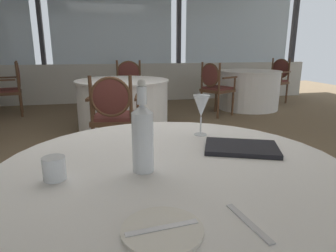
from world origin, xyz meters
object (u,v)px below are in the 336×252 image
dining_chair_1_0 (12,85)px  dining_chair_3_0 (215,85)px  water_bottle (143,136)px  wine_glass (201,107)px  menu_book (241,148)px  dining_chair_0_1 (113,111)px  side_plate (162,230)px  water_tumbler (54,168)px  dining_chair_0_0 (129,84)px  dining_chair_3_1 (277,77)px

dining_chair_1_0 → dining_chair_3_0: bearing=154.4°
water_bottle → wine_glass: water_bottle is taller
wine_glass → dining_chair_3_0: wine_glass is taller
wine_glass → menu_book: 0.31m
menu_book → dining_chair_3_0: (1.36, 3.82, -0.21)m
wine_glass → dining_chair_3_0: bearing=67.7°
dining_chair_0_1 → dining_chair_3_0: dining_chair_3_0 is taller
side_plate → menu_book: 0.68m
water_tumbler → dining_chair_0_0: 4.32m
wine_glass → dining_chair_0_0: (-0.03, 3.87, -0.33)m
water_tumbler → dining_chair_0_0: size_ratio=0.08×
dining_chair_0_0 → side_plate: bearing=5.4°
wine_glass → menu_book: size_ratio=0.66×
dining_chair_3_0 → dining_chair_0_0: bearing=140.4°
side_plate → dining_chair_1_0: 5.42m
water_bottle → side_plate: bearing=-90.9°
water_tumbler → dining_chair_0_0: bearing=81.8°
menu_book → dining_chair_1_0: size_ratio=0.32×
menu_book → dining_chair_3_1: (3.19, 4.78, -0.20)m
water_tumbler → dining_chair_3_1: dining_chair_3_1 is taller
wine_glass → water_tumbler: 0.77m
water_bottle → menu_book: 0.48m
dining_chair_0_1 → dining_chair_3_0: size_ratio=0.97×
menu_book → dining_chair_0_1: 2.07m
dining_chair_0_0 → dining_chair_1_0: (-2.03, 0.50, -0.02)m
side_plate → dining_chair_3_0: (1.81, 4.32, -0.20)m
side_plate → dining_chair_1_0: size_ratio=0.21×
water_bottle → dining_chair_3_1: 6.12m
menu_book → dining_chair_0_0: size_ratio=0.31×
dining_chair_3_1 → wine_glass: bearing=26.3°
wine_glass → dining_chair_0_0: dining_chair_0_0 is taller
water_bottle → water_tumbler: water_bottle is taller
dining_chair_1_0 → water_bottle: bearing=97.2°
dining_chair_0_0 → dining_chair_3_1: (3.32, 0.64, -0.01)m
side_plate → water_tumbler: 0.47m
menu_book → dining_chair_0_0: dining_chair_0_0 is taller
wine_glass → dining_chair_0_1: 1.82m
wine_glass → dining_chair_3_1: dining_chair_3_1 is taller
wine_glass → water_bottle: bearing=-131.6°
dining_chair_0_1 → side_plate: bearing=-169.9°
menu_book → side_plate: bearing=-109.7°
wine_glass → dining_chair_0_0: bearing=90.5°
menu_book → dining_chair_3_0: 4.06m
side_plate → wine_glass: bearing=65.3°
dining_chair_0_0 → dining_chair_1_0: 2.09m
wine_glass → dining_chair_0_1: wine_glass is taller
water_bottle → menu_book: bearing=16.5°
water_bottle → water_tumbler: 0.31m
side_plate → wine_glass: (0.35, 0.76, 0.14)m
dining_chair_0_1 → dining_chair_3_1: dining_chair_3_1 is taller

